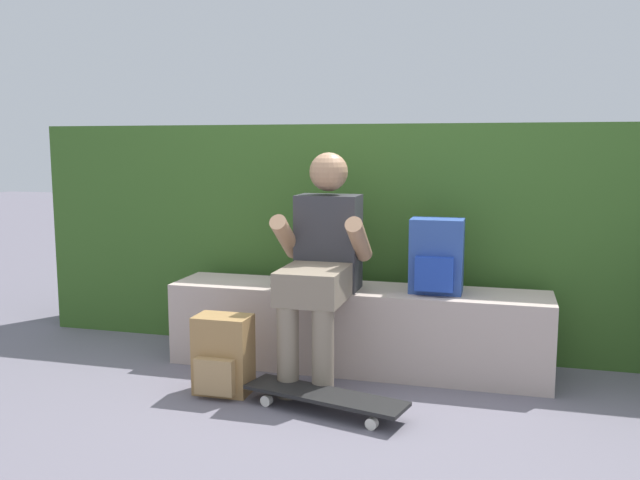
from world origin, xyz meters
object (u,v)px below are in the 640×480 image
object	(u,v)px
backpack_on_bench	(436,257)
person_skater	(322,258)
backpack_on_ground	(223,356)
bench_main	(356,328)
skateboard_near_person	(325,396)

from	to	relation	value
backpack_on_bench	person_skater	bearing A→B (deg)	-161.25
person_skater	backpack_on_ground	xyz separation A→B (m)	(-0.43, -0.35, -0.47)
bench_main	skateboard_near_person	size ratio (longest dim) A/B	2.56
person_skater	backpack_on_bench	size ratio (longest dim) A/B	3.03
person_skater	bench_main	bearing A→B (deg)	54.96
bench_main	person_skater	world-z (taller)	person_skater
person_skater	skateboard_near_person	xyz separation A→B (m)	(0.14, -0.46, -0.58)
person_skater	backpack_on_ground	bearing A→B (deg)	-140.49
person_skater	backpack_on_bench	world-z (taller)	person_skater
backpack_on_bench	backpack_on_ground	distance (m)	1.24
bench_main	backpack_on_ground	size ratio (longest dim) A/B	5.28
skateboard_near_person	backpack_on_ground	world-z (taller)	backpack_on_ground
backpack_on_bench	backpack_on_ground	world-z (taller)	backpack_on_bench
person_skater	backpack_on_ground	world-z (taller)	person_skater
bench_main	backpack_on_ground	world-z (taller)	bench_main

